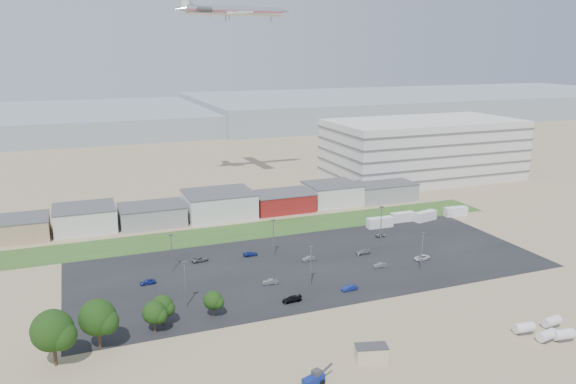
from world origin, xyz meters
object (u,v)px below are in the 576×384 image
portable_shed (371,353)px  parked_car_4 (271,282)px  tree_far_left (53,335)px  parked_car_5 (148,282)px  parked_car_1 (380,265)px  parked_car_7 (309,258)px  parked_car_12 (363,252)px  box_trailer_a (380,222)px  parked_car_3 (292,299)px  telehandler (314,379)px  parked_car_13 (350,288)px  parked_car_6 (250,254)px  storage_tank_nw (524,328)px  airliner (235,11)px  parked_car_8 (381,235)px  parked_car_0 (422,258)px  parked_car_9 (200,259)px

portable_shed → parked_car_4: size_ratio=1.54×
tree_far_left → parked_car_5: 36.26m
parked_car_1 → parked_car_5: (-56.60, 10.66, 0.04)m
parked_car_7 → parked_car_12: parked_car_12 is taller
parked_car_7 → parked_car_12: size_ratio=0.87×
parked_car_1 → parked_car_5: parked_car_5 is taller
box_trailer_a → parked_car_3: bearing=-137.8°
parked_car_4 → telehandler: bearing=-2.6°
parked_car_13 → parked_car_6: bearing=-157.7°
portable_shed → parked_car_13: portable_shed is taller
parked_car_3 → parked_car_7: size_ratio=1.21×
storage_tank_nw → airliner: (-16.28, 140.22, 66.89)m
telehandler → parked_car_8: telehandler is taller
storage_tank_nw → parked_car_0: 40.96m
parked_car_0 → parked_car_7: 29.78m
storage_tank_nw → parked_car_0: bearing=83.9°
parked_car_6 → parked_car_9: (-13.51, 0.86, 0.05)m
telehandler → parked_car_9: (-4.98, 61.99, -0.70)m
portable_shed → storage_tank_nw: bearing=11.6°
parked_car_4 → parked_car_5: parked_car_5 is taller
parked_car_1 → parked_car_3: parked_car_3 is taller
box_trailer_a → parked_car_7: box_trailer_a is taller
storage_tank_nw → portable_shed: bearing=176.2°
portable_shed → parked_car_13: bearing=85.2°
storage_tank_nw → parked_car_3: size_ratio=0.91×
parked_car_0 → storage_tank_nw: bearing=-12.3°
parked_car_1 → parked_car_3: bearing=-65.3°
parked_car_12 → parked_car_4: bearing=-75.3°
parked_car_0 → parked_car_13: (-26.70, -10.37, 0.01)m
telehandler → storage_tank_nw: size_ratio=1.59×
parked_car_8 → box_trailer_a: bearing=-27.5°
parked_car_5 → airliner: bearing=149.5°
parked_car_3 → parked_car_7: bearing=144.6°
tree_far_left → parked_car_0: 91.68m
airliner → parked_car_0: 121.97m
parked_car_6 → parked_car_7: bearing=-124.4°
portable_shed → parked_car_13: size_ratio=1.50×
storage_tank_nw → parked_car_8: (3.95, 60.96, -0.64)m
parked_car_12 → parked_car_13: size_ratio=1.08×
parked_car_0 → parked_car_7: bearing=-116.3°
storage_tank_nw → parked_car_1: storage_tank_nw is taller
portable_shed → airliner: size_ratio=0.12×
parked_car_6 → storage_tank_nw: bearing=-148.8°
box_trailer_a → parked_car_3: (-45.24, -39.51, -0.93)m
parked_car_0 → parked_car_12: (-12.48, 9.34, -0.02)m
parked_car_6 → parked_car_12: size_ratio=0.94×
parked_car_8 → parked_car_9: parked_car_9 is taller
parked_car_4 → parked_car_12: parked_car_4 is taller
parked_car_3 → parked_car_13: 14.63m
parked_car_1 → parked_car_9: parked_car_9 is taller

